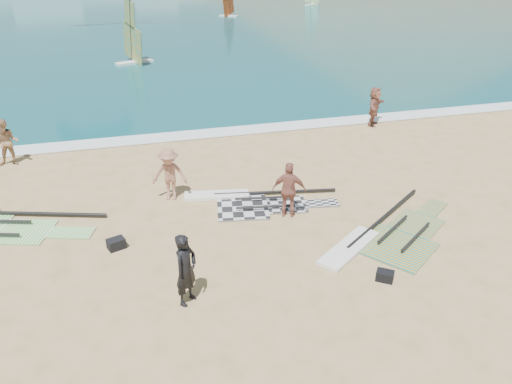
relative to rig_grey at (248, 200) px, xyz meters
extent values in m
plane|color=tan|center=(-0.60, -5.30, -0.05)|extent=(300.00, 300.00, 0.00)
cube|color=white|center=(-0.60, 7.00, -0.05)|extent=(300.00, 1.20, 0.04)
cube|color=black|center=(-0.27, -0.35, -0.03)|extent=(1.96, 2.11, 0.04)
cube|color=black|center=(1.18, -0.61, -0.03)|extent=(1.48, 1.41, 0.04)
cube|color=black|center=(2.37, -0.82, -0.03)|extent=(1.19, 0.74, 0.04)
cylinder|color=black|center=(1.06, 0.26, 0.05)|extent=(4.21, 0.84, 0.10)
cylinder|color=black|center=(0.42, -0.14, 0.11)|extent=(1.74, 0.38, 0.07)
cylinder|color=black|center=(0.31, -0.78, 0.11)|extent=(1.74, 0.38, 0.07)
cube|color=white|center=(-0.95, 0.61, 0.01)|extent=(2.29, 0.98, 0.12)
cube|color=#48CD28|center=(-7.05, -0.16, -0.03)|extent=(1.92, 1.85, 0.04)
cube|color=#48CD28|center=(-5.68, -0.60, -0.03)|extent=(1.47, 1.04, 0.04)
cylinder|color=black|center=(-7.06, 0.89, 0.05)|extent=(4.89, 1.67, 0.12)
cube|color=#F5A31A|center=(3.33, -3.87, -0.03)|extent=(2.71, 2.76, 0.04)
cube|color=#F5A31A|center=(4.67, -2.90, -0.03)|extent=(1.96, 1.93, 0.04)
cube|color=#F5A31A|center=(5.75, -2.11, -0.03)|extent=(1.36, 1.23, 0.04)
cylinder|color=black|center=(3.87, -2.33, 0.05)|extent=(3.90, 2.88, 0.11)
cylinder|color=black|center=(3.70, -3.16, 0.11)|extent=(1.63, 1.22, 0.08)
cylinder|color=black|center=(4.13, -3.74, 0.11)|extent=(1.63, 1.22, 0.08)
cube|color=white|center=(2.04, -3.67, 0.01)|extent=(2.39, 2.00, 0.12)
cube|color=black|center=(-4.37, -1.81, 0.10)|extent=(0.57, 0.49, 0.31)
cube|color=black|center=(2.33, -5.22, 0.08)|extent=(0.54, 0.51, 0.27)
imported|color=black|center=(-2.73, -4.72, 0.89)|extent=(0.80, 0.80, 1.87)
imported|color=tan|center=(-8.24, 5.56, 0.88)|extent=(0.94, 0.75, 1.87)
imported|color=#A06956|center=(-2.47, 0.92, 0.86)|extent=(1.32, 0.98, 1.82)
imported|color=#9D5C4F|center=(1.02, -1.29, 0.87)|extent=(1.17, 0.84, 1.84)
imported|color=#9B5F4C|center=(7.84, 6.20, 0.88)|extent=(1.55, 1.65, 1.85)
cube|color=white|center=(-2.52, 23.38, 0.06)|extent=(2.83, 1.72, 0.16)
cube|color=orange|center=(-2.52, 23.38, 1.39)|extent=(1.26, 3.14, 2.97)
cube|color=orange|center=(-2.52, 23.38, 3.43)|extent=(0.73, 1.78, 2.06)
cylinder|color=black|center=(-2.52, 23.38, 2.52)|extent=(0.44, 0.92, 4.71)
cube|color=white|center=(9.90, 47.51, 0.05)|extent=(2.29, 2.05, 0.14)
cube|color=red|center=(9.90, 47.51, 1.21)|extent=(1.89, 2.31, 2.60)
cube|color=white|center=(24.23, 56.73, 0.05)|extent=(2.45, 1.75, 0.14)
camera|label=1|loc=(-3.70, -14.56, 7.79)|focal=35.00mm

